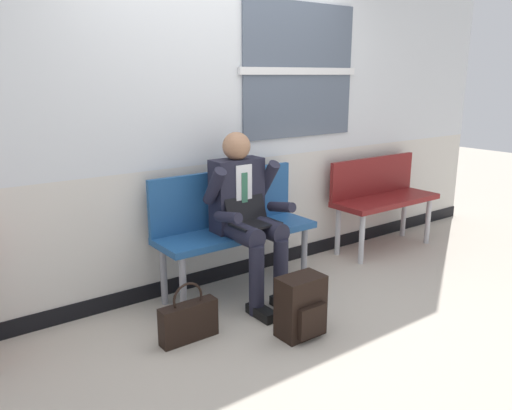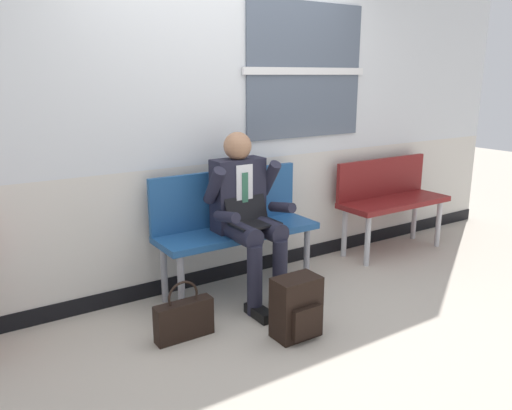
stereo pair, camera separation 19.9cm
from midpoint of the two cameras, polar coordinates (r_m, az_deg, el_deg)
name	(u,v)px [view 1 (the left image)]	position (r m, az deg, el deg)	size (l,w,h in m)	color
ground_plane	(272,306)	(3.87, 0.34, -11.23)	(18.00, 18.00, 0.00)	#B2A899
station_wall	(219,117)	(4.10, -5.55, 9.78)	(6.66, 0.17, 2.71)	silver
bench_with_person	(232,221)	(3.97, -4.17, -1.78)	(1.29, 0.42, 0.95)	navy
bench_empty	(381,194)	(5.10, 12.76, 1.23)	(1.14, 0.42, 0.89)	maroon
person_seated	(247,212)	(3.78, -2.55, -0.82)	(0.57, 0.70, 1.27)	#1E1E2D
backpack	(301,307)	(3.40, 3.41, -11.36)	(0.31, 0.23, 0.41)	black
handbag	(189,320)	(3.40, -9.27, -12.67)	(0.39, 0.10, 0.40)	black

